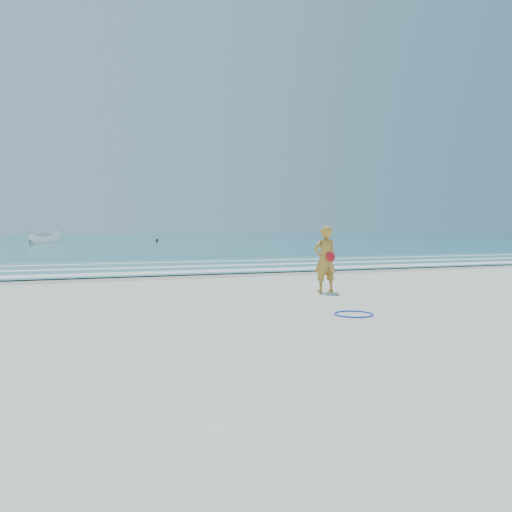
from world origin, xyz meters
name	(u,v)px	position (x,y,z in m)	size (l,w,h in m)	color
ground	(306,310)	(0.00, 0.00, 0.00)	(400.00, 400.00, 0.00)	silver
wet_sand	(205,275)	(0.00, 9.00, 0.00)	(400.00, 2.40, 0.00)	#B2A893
ocean	(95,238)	(0.00, 105.00, 0.02)	(400.00, 190.00, 0.04)	#19727F
shallow	(179,266)	(0.00, 14.00, 0.04)	(400.00, 10.00, 0.01)	#59B7AD
foam_near	(197,271)	(0.00, 10.30, 0.05)	(400.00, 1.40, 0.01)	white
foam_mid	(182,267)	(0.00, 13.20, 0.05)	(400.00, 0.90, 0.01)	white
foam_far	(169,262)	(0.00, 16.50, 0.05)	(400.00, 0.60, 0.01)	white
hoop	(354,314)	(0.65, -0.93, 0.01)	(0.81, 0.81, 0.03)	#0B36D6
boat	(45,237)	(-7.91, 58.61, 0.92)	(1.71, 4.54, 1.75)	white
buoy	(157,240)	(7.40, 66.52, 0.24)	(0.39, 0.39, 0.39)	black
woman	(325,259)	(1.90, 2.68, 0.94)	(0.71, 0.48, 1.89)	#C7882E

